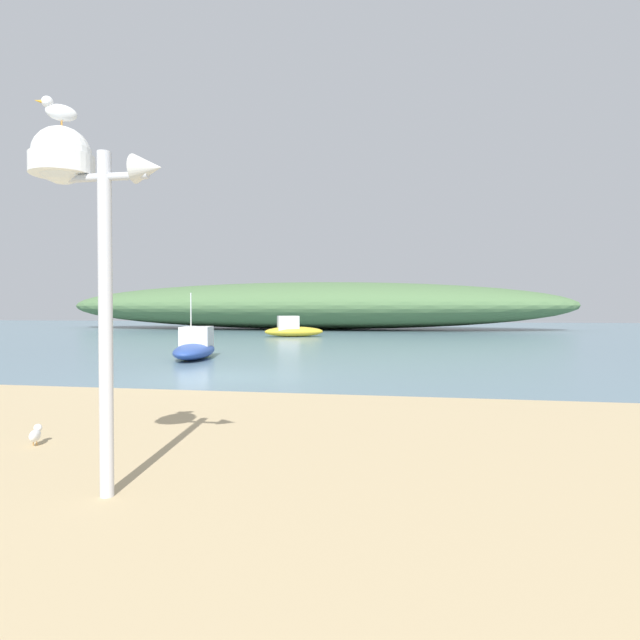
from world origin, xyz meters
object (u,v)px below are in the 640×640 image
at_px(sailboat_far_left, 191,332).
at_px(seagull_on_radar, 59,111).
at_px(seagull_by_mast, 35,434).
at_px(mast_structure, 76,189).
at_px(motorboat_by_sandbar, 292,329).
at_px(motorboat_far_right, 195,347).

bearing_deg(sailboat_far_left, seagull_on_radar, -68.19).
bearing_deg(seagull_by_mast, seagull_on_radar, -45.56).
height_order(mast_structure, sailboat_far_left, mast_structure).
xyz_separation_m(seagull_on_radar, motorboat_by_sandbar, (-4.93, 29.78, -3.09)).
distance_m(mast_structure, sailboat_far_left, 30.99).
distance_m(motorboat_far_right, sailboat_far_left, 15.68).
bearing_deg(sailboat_far_left, mast_structure, -67.93).
xyz_separation_m(motorboat_far_right, sailboat_far_left, (-6.48, 14.28, -0.14)).
bearing_deg(mast_structure, sailboat_far_left, 112.07).
relative_size(seagull_on_radar, sailboat_far_left, 0.10).
relative_size(motorboat_far_right, motorboat_by_sandbar, 1.01).
bearing_deg(motorboat_by_sandbar, sailboat_far_left, -170.02).
distance_m(sailboat_far_left, motorboat_by_sandbar, 6.63).
bearing_deg(motorboat_far_right, mast_structure, -70.34).
xyz_separation_m(mast_structure, seagull_on_radar, (-0.15, -0.01, 0.69)).
relative_size(motorboat_far_right, sailboat_far_left, 1.42).
bearing_deg(mast_structure, seagull_by_mast, 137.47).
height_order(seagull_on_radar, motorboat_far_right, seagull_on_radar).
relative_size(seagull_on_radar, motorboat_far_right, 0.07).
bearing_deg(mast_structure, motorboat_by_sandbar, 99.68).
height_order(mast_structure, seagull_on_radar, seagull_on_radar).
bearing_deg(seagull_by_mast, mast_structure, -42.53).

